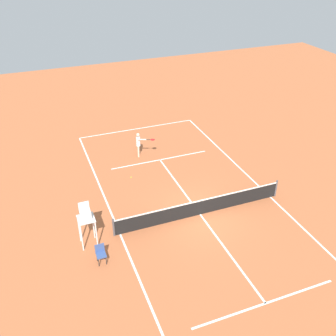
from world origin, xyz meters
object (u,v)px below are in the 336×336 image
at_px(umpire_chair, 86,218).
at_px(courtside_chair_near, 101,253).
at_px(player_serving, 139,143).
at_px(tennis_ball, 131,177).

height_order(umpire_chair, courtside_chair_near, umpire_chair).
relative_size(player_serving, courtside_chair_near, 1.84).
distance_m(player_serving, tennis_ball, 2.94).
distance_m(player_serving, courtside_chair_near, 10.06).
relative_size(player_serving, tennis_ball, 25.64).
xyz_separation_m(player_serving, umpire_chair, (4.97, 7.47, 0.57)).
distance_m(tennis_ball, umpire_chair, 6.42).
relative_size(player_serving, umpire_chair, 0.72).
height_order(player_serving, courtside_chair_near, player_serving).
bearing_deg(umpire_chair, tennis_ball, -125.80).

